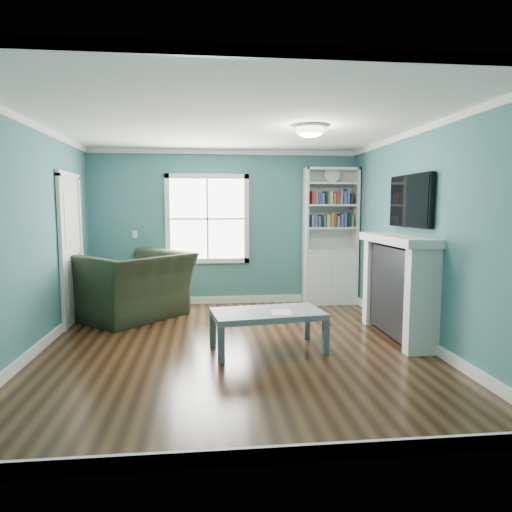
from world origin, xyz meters
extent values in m
plane|color=black|center=(0.00, 0.00, 0.00)|extent=(5.00, 5.00, 0.00)
plane|color=#357573|center=(0.00, 2.50, 1.30)|extent=(4.50, 0.00, 4.50)
plane|color=#357573|center=(0.00, -2.50, 1.30)|extent=(4.50, 0.00, 4.50)
plane|color=#357573|center=(-2.25, 0.00, 1.30)|extent=(0.00, 5.00, 5.00)
plane|color=#357573|center=(2.25, 0.00, 1.30)|extent=(0.00, 5.00, 5.00)
plane|color=white|center=(0.00, 0.00, 2.60)|extent=(5.00, 5.00, 0.00)
cube|color=white|center=(0.00, 2.48, 0.06)|extent=(4.50, 0.03, 0.12)
cube|color=white|center=(0.00, -2.48, 0.06)|extent=(4.50, 0.03, 0.12)
cube|color=white|center=(-2.23, 0.00, 0.06)|extent=(0.03, 5.00, 0.12)
cube|color=white|center=(2.23, 0.00, 0.06)|extent=(0.03, 5.00, 0.12)
cube|color=white|center=(0.00, 2.48, 2.56)|extent=(4.50, 0.04, 0.08)
cube|color=white|center=(0.00, -2.48, 2.56)|extent=(4.50, 0.04, 0.08)
cube|color=white|center=(-2.23, 0.00, 2.56)|extent=(0.04, 5.00, 0.08)
cube|color=white|center=(2.23, 0.00, 2.56)|extent=(0.04, 5.00, 0.08)
cube|color=white|center=(-0.30, 2.50, 1.45)|extent=(1.24, 0.01, 1.34)
cube|color=white|center=(-0.96, 2.48, 1.45)|extent=(0.08, 0.06, 1.50)
cube|color=white|center=(0.36, 2.48, 1.45)|extent=(0.08, 0.06, 1.50)
cube|color=white|center=(-0.30, 2.48, 0.74)|extent=(1.40, 0.06, 0.08)
cube|color=white|center=(-0.30, 2.48, 2.16)|extent=(1.40, 0.06, 0.08)
cube|color=white|center=(-0.30, 2.48, 1.45)|extent=(1.24, 0.03, 0.03)
cube|color=white|center=(-0.30, 2.48, 1.45)|extent=(0.03, 0.03, 1.34)
cube|color=silver|center=(1.77, 2.30, 0.45)|extent=(0.90, 0.35, 0.90)
cube|color=silver|center=(1.34, 2.30, 1.60)|extent=(0.04, 0.35, 1.40)
cube|color=silver|center=(2.20, 2.30, 1.60)|extent=(0.04, 0.35, 1.40)
cube|color=silver|center=(1.77, 2.46, 1.60)|extent=(0.90, 0.02, 1.40)
cube|color=silver|center=(1.77, 2.30, 2.28)|extent=(0.90, 0.35, 0.04)
cube|color=silver|center=(1.77, 2.30, 0.92)|extent=(0.84, 0.33, 0.03)
cube|color=silver|center=(1.77, 2.30, 1.30)|extent=(0.84, 0.33, 0.03)
cube|color=silver|center=(1.77, 2.30, 1.68)|extent=(0.84, 0.33, 0.03)
cube|color=silver|center=(1.77, 2.30, 2.04)|extent=(0.84, 0.33, 0.03)
cube|color=teal|center=(1.77, 2.28, 1.43)|extent=(0.70, 0.25, 0.22)
cube|color=#593366|center=(1.77, 2.28, 1.81)|extent=(0.70, 0.25, 0.22)
cylinder|color=beige|center=(1.77, 2.25, 2.19)|extent=(0.26, 0.06, 0.26)
cube|color=black|center=(2.09, 0.20, 0.60)|extent=(0.30, 1.20, 1.10)
cube|color=black|center=(2.07, 0.20, 0.40)|extent=(0.22, 0.65, 0.70)
cube|color=silver|center=(2.07, -0.47, 0.60)|extent=(0.36, 0.16, 1.20)
cube|color=silver|center=(2.07, 0.87, 0.60)|extent=(0.36, 0.16, 1.20)
cube|color=silver|center=(2.05, 0.20, 1.25)|extent=(0.44, 1.58, 0.10)
cube|color=black|center=(2.20, 0.20, 1.72)|extent=(0.06, 1.10, 0.65)
cube|color=silver|center=(-2.23, 1.40, 1.02)|extent=(0.04, 0.80, 2.05)
cube|color=white|center=(-2.22, 0.95, 1.02)|extent=(0.05, 0.08, 2.13)
cube|color=white|center=(-2.22, 1.85, 1.02)|extent=(0.05, 0.08, 2.13)
cube|color=white|center=(-2.22, 1.40, 2.09)|extent=(0.05, 0.98, 0.08)
sphere|color=#BF8C3F|center=(-2.17, 1.70, 0.95)|extent=(0.07, 0.07, 0.07)
ellipsoid|color=white|center=(0.90, 0.10, 2.54)|extent=(0.34, 0.34, 0.15)
cylinder|color=white|center=(0.90, 0.10, 2.58)|extent=(0.38, 0.38, 0.03)
cube|color=white|center=(-1.50, 2.48, 1.20)|extent=(0.08, 0.01, 0.12)
imported|color=#202C1B|center=(-1.42, 1.60, 0.66)|extent=(1.73, 1.76, 1.31)
cube|color=#545F65|center=(-0.18, -0.52, 0.19)|extent=(0.08, 0.08, 0.39)
cube|color=#545F65|center=(1.00, -0.36, 0.19)|extent=(0.08, 0.08, 0.39)
cube|color=#545F65|center=(-0.26, 0.10, 0.19)|extent=(0.08, 0.08, 0.39)
cube|color=#545F65|center=(0.92, 0.25, 0.19)|extent=(0.08, 0.08, 0.39)
cube|color=slate|center=(0.37, -0.13, 0.42)|extent=(1.34, 0.85, 0.07)
cube|color=white|center=(0.52, -0.23, 0.46)|extent=(0.24, 0.30, 0.00)
camera|label=1|loc=(-0.32, -5.24, 1.66)|focal=32.00mm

